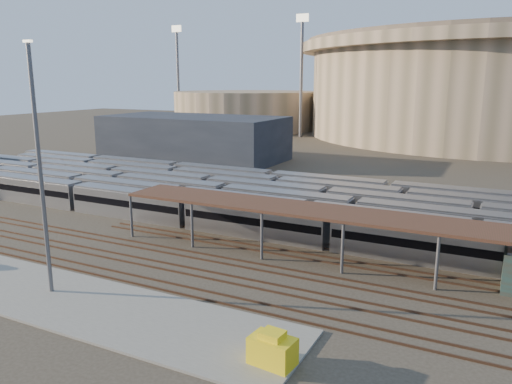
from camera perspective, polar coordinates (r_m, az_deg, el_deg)
name	(u,v)px	position (r m, az deg, el deg)	size (l,w,h in m)	color
ground	(182,250)	(55.61, -8.49, -6.54)	(420.00, 420.00, 0.00)	#383026
apron	(36,291)	(48.62, -23.88, -10.28)	(50.00, 9.00, 0.20)	gray
subway_trains	(227,195)	(72.64, -3.31, -0.38)	(121.58, 23.90, 3.60)	#A5A4A9
inspection_shed	(396,222)	(49.29, 15.67, -3.32)	(60.30, 6.00, 5.30)	#5D5D62
empty_tracks	(153,264)	(51.84, -11.70, -8.01)	(170.00, 9.62, 0.18)	#4C3323
stadium	(493,86)	(182.81, 25.45, 10.93)	(124.00, 124.00, 32.50)	tan
secondary_arena	(248,110)	(195.37, -0.97, 9.38)	(56.00, 56.00, 14.00)	tan
service_building	(193,138)	(118.45, -7.16, 6.18)	(42.00, 20.00, 10.00)	#1E232D
floodlight_0	(301,72)	(164.33, 5.22, 13.47)	(4.00, 1.00, 38.40)	#5D5D62
floodlight_1	(178,74)	(199.64, -8.91, 13.22)	(4.00, 1.00, 38.40)	#5D5D62
floodlight_3	(397,74)	(206.76, 15.80, 12.88)	(4.00, 1.00, 38.40)	#5D5D62
yard_light_pole	(40,171)	(44.92, -23.44, 2.19)	(0.80, 0.36, 21.04)	#5D5D62
yellow_equipment	(272,351)	(33.74, 1.89, -17.69)	(2.92, 1.82, 1.82)	yellow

